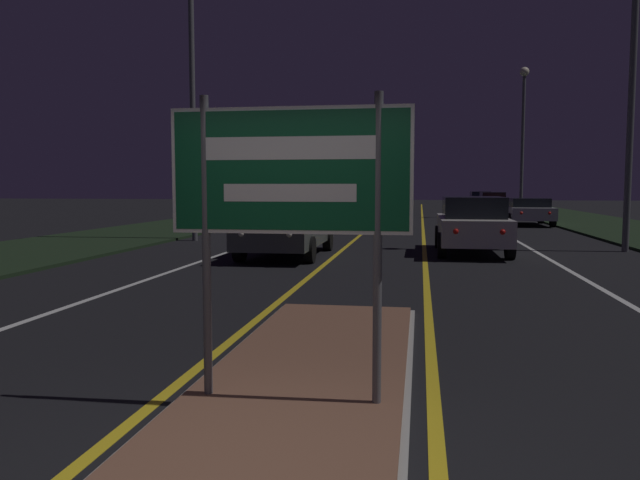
% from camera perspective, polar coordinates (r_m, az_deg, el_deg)
% --- Properties ---
extents(median_island, '(1.93, 8.03, 0.10)m').
position_cam_1_polar(median_island, '(5.24, -2.69, -14.81)').
color(median_island, '#999993').
rests_on(median_island, ground_plane).
extents(verge_left, '(5.00, 100.00, 0.08)m').
position_cam_1_polar(verge_left, '(25.63, -15.12, 0.81)').
color(verge_left, black).
rests_on(verge_left, ground_plane).
extents(centre_line_yellow_left, '(0.12, 70.00, 0.01)m').
position_cam_1_polar(centre_line_yellow_left, '(28.45, 4.74, 1.29)').
color(centre_line_yellow_left, gold).
rests_on(centre_line_yellow_left, ground_plane).
extents(centre_line_yellow_right, '(0.12, 70.00, 0.01)m').
position_cam_1_polar(centre_line_yellow_right, '(28.36, 9.39, 1.23)').
color(centre_line_yellow_right, gold).
rests_on(centre_line_yellow_right, ground_plane).
extents(lane_line_white_left, '(0.12, 70.00, 0.01)m').
position_cam_1_polar(lane_line_white_left, '(28.84, -1.31, 1.35)').
color(lane_line_white_left, silver).
rests_on(lane_line_white_left, ground_plane).
extents(lane_line_white_right, '(0.12, 70.00, 0.01)m').
position_cam_1_polar(lane_line_white_right, '(28.54, 15.52, 1.14)').
color(lane_line_white_right, silver).
rests_on(lane_line_white_right, ground_plane).
extents(edge_line_white_left, '(0.10, 70.00, 0.01)m').
position_cam_1_polar(edge_line_white_left, '(29.53, -7.05, 1.40)').
color(edge_line_white_left, silver).
rests_on(edge_line_white_left, ground_plane).
extents(edge_line_white_right, '(0.10, 70.00, 0.01)m').
position_cam_1_polar(edge_line_white_right, '(29.03, 21.41, 1.04)').
color(edge_line_white_right, silver).
rests_on(edge_line_white_right, ground_plane).
extents(highway_sign, '(1.93, 0.07, 2.43)m').
position_cam_1_polar(highway_sign, '(4.93, -2.79, 5.00)').
color(highway_sign, '#56565B').
rests_on(highway_sign, median_island).
extents(streetlight_left_near, '(0.47, 0.47, 9.36)m').
position_cam_1_polar(streetlight_left_near, '(21.44, -11.63, 15.32)').
color(streetlight_left_near, '#56565B').
rests_on(streetlight_left_near, ground_plane).
extents(streetlight_right_near, '(0.50, 0.50, 10.04)m').
position_cam_1_polar(streetlight_right_near, '(19.64, 26.84, 17.44)').
color(streetlight_right_near, '#56565B').
rests_on(streetlight_right_near, ground_plane).
extents(streetlight_right_far, '(0.52, 0.52, 8.45)m').
position_cam_1_polar(streetlight_right_far, '(37.45, 18.08, 10.32)').
color(streetlight_right_far, '#56565B').
rests_on(streetlight_right_far, ground_plane).
extents(car_receding_0, '(1.88, 4.36, 1.53)m').
position_cam_1_polar(car_receding_0, '(17.23, 13.73, 1.43)').
color(car_receding_0, silver).
rests_on(car_receding_0, ground_plane).
extents(car_receding_1, '(2.02, 4.56, 1.26)m').
position_cam_1_polar(car_receding_1, '(30.62, 18.40, 2.58)').
color(car_receding_1, '#B7B7BC').
rests_on(car_receding_1, ground_plane).
extents(car_receding_2, '(1.86, 4.11, 1.41)m').
position_cam_1_polar(car_receding_2, '(44.22, 15.45, 3.40)').
color(car_receding_2, maroon).
rests_on(car_receding_2, ground_plane).
extents(car_receding_3, '(1.89, 4.36, 1.37)m').
position_cam_1_polar(car_receding_3, '(54.01, 14.42, 3.64)').
color(car_receding_3, navy).
rests_on(car_receding_3, ground_plane).
extents(car_approaching_0, '(1.92, 4.76, 1.44)m').
position_cam_1_polar(car_approaching_0, '(16.26, -2.97, 1.25)').
color(car_approaching_0, '#4C514C').
rests_on(car_approaching_0, ground_plane).
extents(car_approaching_1, '(1.95, 4.37, 1.53)m').
position_cam_1_polar(car_approaching_1, '(27.20, 1.44, 2.80)').
color(car_approaching_1, black).
rests_on(car_approaching_1, ground_plane).
extents(car_approaching_2, '(2.02, 4.46, 1.36)m').
position_cam_1_polar(car_approaching_2, '(36.70, -1.90, 3.25)').
color(car_approaching_2, '#4C514C').
rests_on(car_approaching_2, ground_plane).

